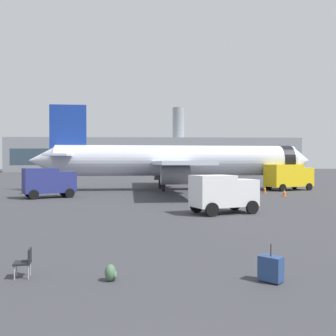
{
  "coord_description": "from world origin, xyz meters",
  "views": [
    {
      "loc": [
        0.05,
        -4.37,
        3.43
      ],
      "look_at": [
        1.27,
        25.24,
        3.0
      ],
      "focal_mm": 39.48,
      "sensor_mm": 36.0,
      "label": 1
    }
  ],
  "objects_px": {
    "rolling_suitcase": "(271,268)",
    "traveller_backpack": "(111,273)",
    "cargo_van": "(223,192)",
    "gate_chair": "(25,261)",
    "airplane_at_gate": "(176,161)",
    "safety_cone_mid": "(284,193)",
    "safety_cone_near": "(265,189)",
    "fuel_truck": "(288,176)",
    "service_truck": "(49,181)"
  },
  "relations": [
    {
      "from": "fuel_truck",
      "to": "safety_cone_mid",
      "type": "distance_m",
      "value": 9.01
    },
    {
      "from": "rolling_suitcase",
      "to": "cargo_van",
      "type": "bearing_deg",
      "value": 84.56
    },
    {
      "from": "safety_cone_near",
      "to": "gate_chair",
      "type": "xyz_separation_m",
      "value": [
        -16.58,
        -30.39,
        0.09
      ]
    },
    {
      "from": "cargo_van",
      "to": "gate_chair",
      "type": "xyz_separation_m",
      "value": [
        -8.56,
        -13.56,
        -0.95
      ]
    },
    {
      "from": "airplane_at_gate",
      "to": "safety_cone_mid",
      "type": "relative_size",
      "value": 47.18
    },
    {
      "from": "service_truck",
      "to": "fuel_truck",
      "type": "xyz_separation_m",
      "value": [
        27.01,
        8.67,
        0.16
      ]
    },
    {
      "from": "service_truck",
      "to": "safety_cone_near",
      "type": "height_order",
      "value": "service_truck"
    },
    {
      "from": "service_truck",
      "to": "fuel_truck",
      "type": "bearing_deg",
      "value": 17.8
    },
    {
      "from": "airplane_at_gate",
      "to": "cargo_van",
      "type": "xyz_separation_m",
      "value": [
        1.86,
        -21.73,
        -2.21
      ]
    },
    {
      "from": "safety_cone_near",
      "to": "gate_chair",
      "type": "distance_m",
      "value": 34.62
    },
    {
      "from": "fuel_truck",
      "to": "gate_chair",
      "type": "bearing_deg",
      "value": -121.27
    },
    {
      "from": "cargo_van",
      "to": "gate_chair",
      "type": "bearing_deg",
      "value": -122.26
    },
    {
      "from": "fuel_truck",
      "to": "cargo_van",
      "type": "bearing_deg",
      "value": -120.6
    },
    {
      "from": "safety_cone_near",
      "to": "rolling_suitcase",
      "type": "bearing_deg",
      "value": -106.79
    },
    {
      "from": "airplane_at_gate",
      "to": "rolling_suitcase",
      "type": "bearing_deg",
      "value": -89.2
    },
    {
      "from": "airplane_at_gate",
      "to": "fuel_truck",
      "type": "distance_m",
      "value": 14.14
    },
    {
      "from": "airplane_at_gate",
      "to": "rolling_suitcase",
      "type": "height_order",
      "value": "airplane_at_gate"
    },
    {
      "from": "fuel_truck",
      "to": "traveller_backpack",
      "type": "height_order",
      "value": "fuel_truck"
    },
    {
      "from": "airplane_at_gate",
      "to": "traveller_backpack",
      "type": "xyz_separation_m",
      "value": [
        -4.11,
        -35.71,
        -3.42
      ]
    },
    {
      "from": "service_truck",
      "to": "cargo_van",
      "type": "bearing_deg",
      "value": -38.29
    },
    {
      "from": "rolling_suitcase",
      "to": "traveller_backpack",
      "type": "distance_m",
      "value": 4.62
    },
    {
      "from": "gate_chair",
      "to": "rolling_suitcase",
      "type": "bearing_deg",
      "value": -5.57
    },
    {
      "from": "service_truck",
      "to": "cargo_van",
      "type": "relative_size",
      "value": 1.09
    },
    {
      "from": "safety_cone_near",
      "to": "gate_chair",
      "type": "relative_size",
      "value": 0.96
    },
    {
      "from": "safety_cone_near",
      "to": "service_truck",
      "type": "bearing_deg",
      "value": -167.59
    },
    {
      "from": "safety_cone_near",
      "to": "traveller_backpack",
      "type": "distance_m",
      "value": 33.84
    },
    {
      "from": "service_truck",
      "to": "cargo_van",
      "type": "distance_m",
      "value": 19.01
    },
    {
      "from": "fuel_truck",
      "to": "traveller_backpack",
      "type": "xyz_separation_m",
      "value": [
        -18.06,
        -34.43,
        -1.54
      ]
    },
    {
      "from": "fuel_truck",
      "to": "cargo_van",
      "type": "height_order",
      "value": "fuel_truck"
    },
    {
      "from": "rolling_suitcase",
      "to": "gate_chair",
      "type": "height_order",
      "value": "rolling_suitcase"
    },
    {
      "from": "safety_cone_mid",
      "to": "rolling_suitcase",
      "type": "height_order",
      "value": "rolling_suitcase"
    },
    {
      "from": "safety_cone_mid",
      "to": "fuel_truck",
      "type": "bearing_deg",
      "value": 67.11
    },
    {
      "from": "safety_cone_near",
      "to": "traveller_backpack",
      "type": "bearing_deg",
      "value": -114.41
    },
    {
      "from": "safety_cone_near",
      "to": "safety_cone_mid",
      "type": "xyz_separation_m",
      "value": [
        0.61,
        -4.58,
        -0.04
      ]
    },
    {
      "from": "safety_cone_near",
      "to": "rolling_suitcase",
      "type": "height_order",
      "value": "rolling_suitcase"
    },
    {
      "from": "traveller_backpack",
      "to": "gate_chair",
      "type": "bearing_deg",
      "value": 170.71
    },
    {
      "from": "service_truck",
      "to": "gate_chair",
      "type": "xyz_separation_m",
      "value": [
        6.36,
        -25.34,
        -1.11
      ]
    },
    {
      "from": "service_truck",
      "to": "safety_cone_mid",
      "type": "relative_size",
      "value": 6.96
    },
    {
      "from": "safety_cone_near",
      "to": "fuel_truck",
      "type": "bearing_deg",
      "value": 41.64
    },
    {
      "from": "airplane_at_gate",
      "to": "traveller_backpack",
      "type": "relative_size",
      "value": 74.48
    },
    {
      "from": "cargo_van",
      "to": "safety_cone_mid",
      "type": "relative_size",
      "value": 6.37
    },
    {
      "from": "cargo_van",
      "to": "rolling_suitcase",
      "type": "distance_m",
      "value": 14.37
    },
    {
      "from": "cargo_van",
      "to": "rolling_suitcase",
      "type": "xyz_separation_m",
      "value": [
        -1.36,
        -14.26,
        -1.06
      ]
    },
    {
      "from": "service_truck",
      "to": "gate_chair",
      "type": "relative_size",
      "value": 6.13
    },
    {
      "from": "gate_chair",
      "to": "fuel_truck",
      "type": "bearing_deg",
      "value": 58.73
    },
    {
      "from": "safety_cone_mid",
      "to": "rolling_suitcase",
      "type": "distance_m",
      "value": 28.33
    },
    {
      "from": "airplane_at_gate",
      "to": "service_truck",
      "type": "xyz_separation_m",
      "value": [
        -13.06,
        -9.95,
        -2.05
      ]
    },
    {
      "from": "cargo_van",
      "to": "traveller_backpack",
      "type": "height_order",
      "value": "cargo_van"
    },
    {
      "from": "rolling_suitcase",
      "to": "gate_chair",
      "type": "bearing_deg",
      "value": 174.43
    },
    {
      "from": "airplane_at_gate",
      "to": "service_truck",
      "type": "distance_m",
      "value": 16.55
    }
  ]
}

